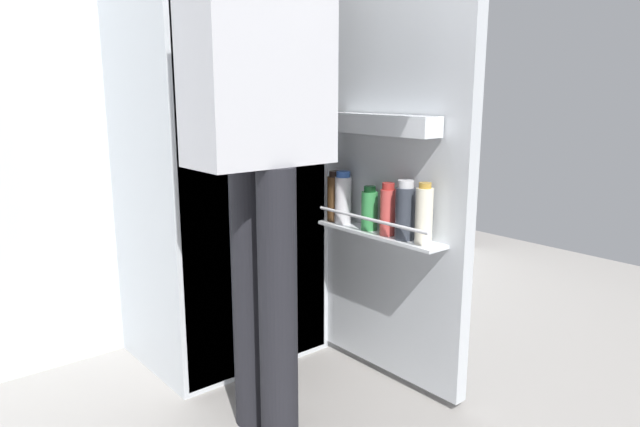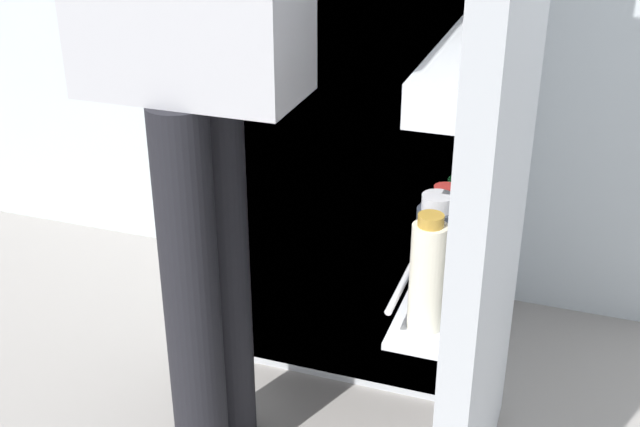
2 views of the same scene
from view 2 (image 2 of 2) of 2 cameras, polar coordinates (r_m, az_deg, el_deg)
The scene contains 1 object.
refrigerator at distance 2.09m, azimuth 5.23°, elevation 10.43°, with size 0.74×1.26×1.66m.
Camera 2 is at (0.52, -1.48, 1.39)m, focal length 46.66 mm.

